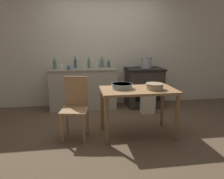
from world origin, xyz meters
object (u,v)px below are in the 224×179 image
(mixing_bowl_large, at_px, (155,86))
(bottle_center, at_px, (109,64))
(bottle_center_right, at_px, (96,64))
(stove, at_px, (144,87))
(stock_pot, at_px, (146,63))
(cup_mid_right, at_px, (61,67))
(bottle_center_left, at_px, (102,63))
(chair, at_px, (76,106))
(cup_right, at_px, (69,68))
(work_table, at_px, (138,96))
(bottle_far_left, at_px, (75,63))
(cup_far_right, at_px, (83,67))
(bottle_left, at_px, (55,64))
(flour_sack, at_px, (148,104))
(mixing_bowl_small, at_px, (122,86))
(bottle_mid_left, at_px, (89,64))

(mixing_bowl_large, xyz_separation_m, bottle_center, (-0.46, 1.80, 0.15))
(bottle_center_right, bearing_deg, stove, -4.99)
(stock_pot, height_order, cup_mid_right, stock_pot)
(mixing_bowl_large, bearing_deg, stove, 78.49)
(bottle_center_left, height_order, bottle_center_right, bottle_center_left)
(chair, height_order, stock_pot, stock_pot)
(chair, bearing_deg, cup_right, 106.84)
(chair, xyz_separation_m, cup_right, (-0.13, 1.30, 0.43))
(work_table, bearing_deg, stock_pot, 68.37)
(cup_right, bearing_deg, bottle_center_left, 25.60)
(chair, xyz_separation_m, cup_mid_right, (-0.29, 1.41, 0.44))
(chair, xyz_separation_m, stock_pot, (1.57, 1.43, 0.50))
(chair, bearing_deg, bottle_far_left, 100.97)
(bottle_center_left, bearing_deg, cup_far_right, -147.84)
(bottle_left, relative_size, cup_far_right, 2.68)
(bottle_center, relative_size, cup_far_right, 1.95)
(work_table, relative_size, flour_sack, 3.01)
(cup_mid_right, bearing_deg, stove, 1.27)
(bottle_far_left, relative_size, cup_far_right, 2.92)
(stock_pot, bearing_deg, mixing_bowl_large, -102.76)
(work_table, height_order, bottle_center, bottle_center)
(chair, relative_size, cup_mid_right, 9.52)
(cup_mid_right, height_order, cup_far_right, cup_mid_right)
(mixing_bowl_small, bearing_deg, work_table, -13.32)
(bottle_left, bearing_deg, flour_sack, -18.16)
(bottle_mid_left, distance_m, bottle_center_right, 0.16)
(mixing_bowl_large, distance_m, bottle_mid_left, 1.95)
(flour_sack, bearing_deg, bottle_center_left, 140.37)
(mixing_bowl_small, bearing_deg, bottle_far_left, 114.20)
(stock_pot, distance_m, bottle_left, 2.01)
(mixing_bowl_small, bearing_deg, cup_far_right, 112.24)
(mixing_bowl_large, height_order, mixing_bowl_small, mixing_bowl_large)
(bottle_center_left, bearing_deg, bottle_far_left, -175.86)
(mixing_bowl_small, height_order, bottle_left, bottle_left)
(bottle_left, bearing_deg, cup_far_right, -16.35)
(bottle_far_left, relative_size, cup_mid_right, 2.62)
(bottle_center, xyz_separation_m, bottle_center_right, (-0.29, -0.10, 0.02))
(bottle_far_left, distance_m, cup_mid_right, 0.35)
(bottle_left, distance_m, bottle_center_right, 0.89)
(bottle_center_right, distance_m, cup_right, 0.64)
(chair, distance_m, bottle_mid_left, 1.66)
(mixing_bowl_small, distance_m, cup_mid_right, 1.76)
(stove, xyz_separation_m, bottle_mid_left, (-1.24, 0.11, 0.55))
(flour_sack, xyz_separation_m, bottle_mid_left, (-1.17, 0.63, 0.80))
(mixing_bowl_small, bearing_deg, cup_mid_right, 125.53)
(work_table, xyz_separation_m, bottle_center, (-0.22, 1.72, 0.31))
(bottle_left, relative_size, cup_mid_right, 2.40)
(chair, bearing_deg, bottle_mid_left, 90.10)
(bottle_center, bearing_deg, cup_right, -158.87)
(stock_pot, height_order, cup_right, stock_pot)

